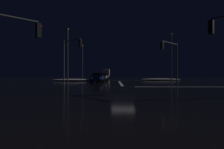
{
  "coord_description": "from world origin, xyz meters",
  "views": [
    {
      "loc": [
        -0.97,
        -20.3,
        1.41
      ],
      "look_at": [
        -1.32,
        12.02,
        1.3
      ],
      "focal_mm": 29.98,
      "sensor_mm": 36.0,
      "label": 1
    }
  ],
  "objects_px": {
    "box_truck": "(106,73)",
    "sedan_silver": "(105,76)",
    "sedan_green": "(106,76)",
    "streetlamp_left_near": "(68,51)",
    "traffic_signal_sw": "(13,39)",
    "sedan_blue": "(97,78)",
    "traffic_signal_ne": "(171,54)",
    "streetlamp_left_far": "(82,59)",
    "sedan_red": "(105,76)",
    "sedan_white": "(102,77)",
    "streetlamp_right_near": "(171,53)",
    "sedan_black": "(103,76)",
    "traffic_signal_nw": "(70,53)"
  },
  "relations": [
    {
      "from": "sedan_blue",
      "to": "box_truck",
      "type": "xyz_separation_m",
      "value": [
        -0.08,
        36.8,
        0.91
      ]
    },
    {
      "from": "sedan_blue",
      "to": "traffic_signal_ne",
      "type": "relative_size",
      "value": 0.69
    },
    {
      "from": "traffic_signal_sw",
      "to": "streetlamp_left_near",
      "type": "bearing_deg",
      "value": 94.51
    },
    {
      "from": "box_truck",
      "to": "sedan_silver",
      "type": "bearing_deg",
      "value": -88.26
    },
    {
      "from": "sedan_black",
      "to": "sedan_red",
      "type": "height_order",
      "value": "same"
    },
    {
      "from": "sedan_black",
      "to": "streetlamp_left_near",
      "type": "height_order",
      "value": "streetlamp_left_near"
    },
    {
      "from": "streetlamp_left_near",
      "to": "sedan_blue",
      "type": "bearing_deg",
      "value": -28.32
    },
    {
      "from": "sedan_blue",
      "to": "streetlamp_left_far",
      "type": "xyz_separation_m",
      "value": [
        -5.75,
        19.1,
        4.52
      ]
    },
    {
      "from": "sedan_white",
      "to": "streetlamp_right_near",
      "type": "bearing_deg",
      "value": -9.85
    },
    {
      "from": "sedan_white",
      "to": "streetlamp_right_near",
      "type": "height_order",
      "value": "streetlamp_right_near"
    },
    {
      "from": "sedan_white",
      "to": "sedan_silver",
      "type": "bearing_deg",
      "value": 89.8
    },
    {
      "from": "sedan_green",
      "to": "traffic_signal_sw",
      "type": "distance_m",
      "value": 43.25
    },
    {
      "from": "sedan_silver",
      "to": "sedan_black",
      "type": "bearing_deg",
      "value": -92.64
    },
    {
      "from": "sedan_blue",
      "to": "traffic_signal_sw",
      "type": "bearing_deg",
      "value": -102.16
    },
    {
      "from": "box_truck",
      "to": "streetlamp_right_near",
      "type": "relative_size",
      "value": 0.93
    },
    {
      "from": "sedan_blue",
      "to": "streetlamp_left_near",
      "type": "distance_m",
      "value": 8.12
    },
    {
      "from": "sedan_red",
      "to": "sedan_blue",
      "type": "bearing_deg",
      "value": -89.98
    },
    {
      "from": "sedan_black",
      "to": "traffic_signal_sw",
      "type": "height_order",
      "value": "traffic_signal_sw"
    },
    {
      "from": "box_truck",
      "to": "traffic_signal_sw",
      "type": "distance_m",
      "value": 55.7
    },
    {
      "from": "sedan_green",
      "to": "streetlamp_left_near",
      "type": "bearing_deg",
      "value": -106.08
    },
    {
      "from": "streetlamp_left_far",
      "to": "sedan_green",
      "type": "bearing_deg",
      "value": 39.99
    },
    {
      "from": "sedan_black",
      "to": "box_truck",
      "type": "xyz_separation_m",
      "value": [
        -0.32,
        24.72,
        0.91
      ]
    },
    {
      "from": "traffic_signal_nw",
      "to": "streetlamp_left_near",
      "type": "xyz_separation_m",
      "value": [
        -1.99,
        6.49,
        1.03
      ]
    },
    {
      "from": "sedan_green",
      "to": "traffic_signal_sw",
      "type": "relative_size",
      "value": 0.78
    },
    {
      "from": "traffic_signal_nw",
      "to": "traffic_signal_ne",
      "type": "bearing_deg",
      "value": -0.14
    },
    {
      "from": "sedan_white",
      "to": "sedan_black",
      "type": "xyz_separation_m",
      "value": [
        -0.21,
        6.76,
        0.0
      ]
    },
    {
      "from": "traffic_signal_ne",
      "to": "traffic_signal_sw",
      "type": "bearing_deg",
      "value": -135.0
    },
    {
      "from": "sedan_black",
      "to": "traffic_signal_ne",
      "type": "bearing_deg",
      "value": -54.65
    },
    {
      "from": "sedan_green",
      "to": "traffic_signal_ne",
      "type": "bearing_deg",
      "value": -68.43
    },
    {
      "from": "sedan_silver",
      "to": "sedan_red",
      "type": "height_order",
      "value": "same"
    },
    {
      "from": "sedan_black",
      "to": "traffic_signal_nw",
      "type": "height_order",
      "value": "traffic_signal_nw"
    },
    {
      "from": "sedan_white",
      "to": "traffic_signal_nw",
      "type": "xyz_separation_m",
      "value": [
        -4.22,
        -8.72,
        3.79
      ]
    },
    {
      "from": "sedan_red",
      "to": "traffic_signal_ne",
      "type": "relative_size",
      "value": 0.69
    },
    {
      "from": "sedan_black",
      "to": "sedan_green",
      "type": "height_order",
      "value": "same"
    },
    {
      "from": "traffic_signal_ne",
      "to": "traffic_signal_nw",
      "type": "height_order",
      "value": "traffic_signal_nw"
    },
    {
      "from": "traffic_signal_nw",
      "to": "streetlamp_right_near",
      "type": "xyz_separation_m",
      "value": [
        17.04,
        6.49,
        0.56
      ]
    },
    {
      "from": "sedan_blue",
      "to": "traffic_signal_ne",
      "type": "height_order",
      "value": "traffic_signal_ne"
    },
    {
      "from": "sedan_silver",
      "to": "streetlamp_left_near",
      "type": "distance_m",
      "value": 16.56
    },
    {
      "from": "sedan_green",
      "to": "box_truck",
      "type": "relative_size",
      "value": 0.52
    },
    {
      "from": "sedan_white",
      "to": "streetlamp_right_near",
      "type": "distance_m",
      "value": 13.72
    },
    {
      "from": "sedan_red",
      "to": "sedan_black",
      "type": "bearing_deg",
      "value": -89.17
    },
    {
      "from": "sedan_black",
      "to": "sedan_green",
      "type": "bearing_deg",
      "value": 89.6
    },
    {
      "from": "sedan_blue",
      "to": "traffic_signal_nw",
      "type": "height_order",
      "value": "traffic_signal_nw"
    },
    {
      "from": "sedan_silver",
      "to": "traffic_signal_nw",
      "type": "xyz_separation_m",
      "value": [
        -4.26,
        -21.05,
        3.79
      ]
    },
    {
      "from": "sedan_green",
      "to": "traffic_signal_sw",
      "type": "xyz_separation_m",
      "value": [
        -4.36,
        -42.92,
        2.99
      ]
    },
    {
      "from": "sedan_black",
      "to": "sedan_silver",
      "type": "xyz_separation_m",
      "value": [
        0.26,
        5.57,
        0.0
      ]
    },
    {
      "from": "sedan_black",
      "to": "sedan_silver",
      "type": "height_order",
      "value": "same"
    },
    {
      "from": "traffic_signal_sw",
      "to": "sedan_blue",
      "type": "bearing_deg",
      "value": 77.84
    },
    {
      "from": "sedan_red",
      "to": "traffic_signal_sw",
      "type": "distance_m",
      "value": 48.81
    },
    {
      "from": "sedan_black",
      "to": "traffic_signal_sw",
      "type": "xyz_separation_m",
      "value": [
        -4.28,
        -30.8,
        2.99
      ]
    }
  ]
}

